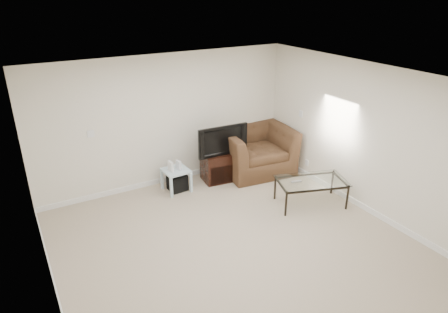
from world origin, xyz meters
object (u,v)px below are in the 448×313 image
subwoofer (177,182)px  coffee_table (310,192)px  recliner (256,143)px  side_table (176,180)px  tv_stand (220,166)px  television (221,139)px

subwoofer → coffee_table: coffee_table is taller
recliner → coffee_table: size_ratio=1.19×
side_table → recliner: recliner is taller
subwoofer → coffee_table: (1.82, -1.67, 0.08)m
coffee_table → side_table: bearing=138.2°
tv_stand → side_table: tv_stand is taller
subwoofer → side_table: bearing=-143.4°
coffee_table → tv_stand: bearing=118.6°
tv_stand → coffee_table: size_ratio=0.58×
tv_stand → coffee_table: 1.88m
tv_stand → subwoofer: bearing=-175.1°
coffee_table → television: bearing=119.1°
subwoofer → television: bearing=-3.0°
side_table → recliner: size_ratio=0.32×
side_table → subwoofer: size_ratio=1.43×
television → recliner: recliner is taller
coffee_table → recliner: bearing=92.1°
tv_stand → television: size_ratio=0.73×
subwoofer → coffee_table: size_ratio=0.27×
coffee_table → subwoofer: bearing=137.5°
side_table → subwoofer: side_table is taller
television → recliner: bearing=4.6°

